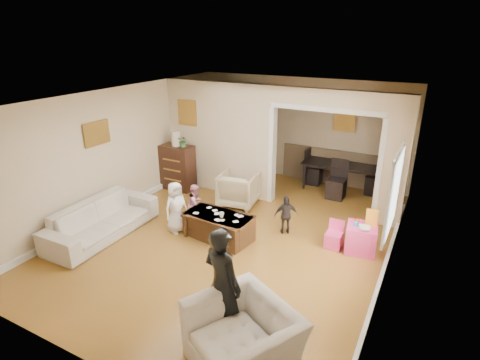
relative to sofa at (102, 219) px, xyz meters
The scene contains 27 objects.
floor 2.53m from the sofa, 28.18° to the left, with size 7.00×7.00×0.00m, color #AB762C.
partition_left 3.25m from the sofa, 74.32° to the left, with size 2.75×0.18×2.60m, color #C5B690.
partition_right 5.64m from the sofa, 32.49° to the left, with size 0.55×0.18×2.60m, color #C5B690.
partition_header 4.93m from the sofa, 42.02° to the left, with size 2.22×0.18×0.35m, color #C5B690.
window_pane 5.15m from the sofa, ahead, with size 0.03×0.95×1.10m, color white.
framed_art_partition 3.26m from the sofa, 89.74° to the left, with size 0.45×0.03×0.55m, color brown.
framed_art_sofa_wall 1.66m from the sofa, 130.30° to the left, with size 0.03×0.55×0.40m, color brown.
framed_art_alcove 5.85m from the sofa, 54.39° to the left, with size 0.45×0.03×0.55m, color brown.
sofa is the anchor object (origin of this frame).
armchair_back 2.92m from the sofa, 56.33° to the left, with size 0.79×0.81×0.74m, color tan.
armchair_front 4.06m from the sofa, 21.53° to the right, with size 1.17×1.03×0.76m, color beige.
dresser 2.60m from the sofa, 93.10° to the left, with size 0.79×0.45×1.09m, color black.
table_lamp 2.76m from the sofa, 93.10° to the left, with size 0.22×0.22×0.36m, color beige.
potted_plant 2.74m from the sofa, 88.68° to the left, with size 0.25×0.22×0.28m, color #36692E.
coffee_table 2.21m from the sofa, 25.16° to the left, with size 1.26×0.63×0.47m, color #352110.
coffee_cup 2.28m from the sofa, 22.95° to the left, with size 0.09×0.09×0.09m, color silver.
play_table 4.76m from the sofa, 20.95° to the left, with size 0.51×0.51×0.49m, color #FF4399.
cereal_box 4.92m from the sofa, 21.54° to the left, with size 0.20×0.07×0.30m, color yellow.
cyan_cup 4.66m from the sofa, 20.81° to the left, with size 0.08×0.08×0.08m, color #29ACCE.
toy_block 4.70m from the sofa, 22.84° to the left, with size 0.08×0.06×0.05m, color red.
play_bowl 4.77m from the sofa, 19.39° to the left, with size 0.22×0.22×0.05m, color silver.
dining_table 5.64m from the sofa, 52.28° to the left, with size 1.92×1.07×0.68m, color black.
adult_person 3.56m from the sofa, 19.56° to the right, with size 0.56×0.37×1.54m, color black.
child_kneel_a 1.40m from the sofa, 34.50° to the left, with size 0.49×0.32×1.01m, color white.
child_kneel_b 1.79m from the sofa, 43.68° to the left, with size 0.40×0.32×0.83m, color #D18395.
child_toddler 3.48m from the sofa, 28.99° to the left, with size 0.45×0.19×0.77m, color black.
craft_papers 2.25m from the sofa, 24.69° to the left, with size 0.94×0.48×0.00m.
Camera 1 is at (3.13, -5.73, 3.64)m, focal length 28.88 mm.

